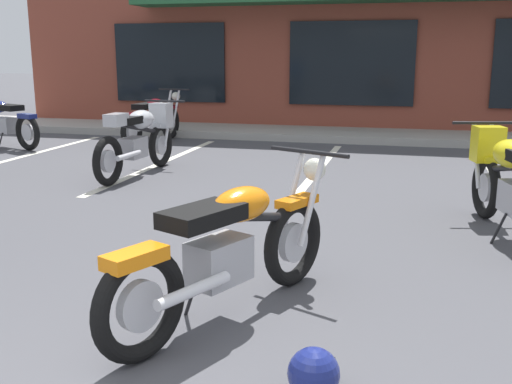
# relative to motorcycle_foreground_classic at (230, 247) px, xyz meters

# --- Properties ---
(ground_plane) EXTENTS (80.00, 80.00, 0.00)m
(ground_plane) POSITION_rel_motorcycle_foreground_classic_xyz_m (-0.22, 1.33, -0.46)
(ground_plane) COLOR #47474C
(sidewalk_kerb) EXTENTS (22.00, 1.80, 0.14)m
(sidewalk_kerb) POSITION_rel_motorcycle_foreground_classic_xyz_m (-0.22, 8.68, -0.39)
(sidewalk_kerb) COLOR #A8A59E
(sidewalk_kerb) RESTS_ON ground_plane
(brick_storefront_building) EXTENTS (15.01, 7.02, 3.49)m
(brick_storefront_building) POSITION_rel_motorcycle_foreground_classic_xyz_m (-0.22, 12.36, 1.29)
(brick_storefront_building) COLOR brown
(brick_storefront_building) RESTS_ON ground_plane
(painted_stall_lines) EXTENTS (9.87, 4.80, 0.01)m
(painted_stall_lines) POSITION_rel_motorcycle_foreground_classic_xyz_m (-0.22, 5.08, -0.46)
(painted_stall_lines) COLOR silver
(painted_stall_lines) RESTS_ON ground_plane
(motorcycle_foreground_classic) EXTENTS (1.14, 1.98, 0.98)m
(motorcycle_foreground_classic) POSITION_rel_motorcycle_foreground_classic_xyz_m (0.00, 0.00, 0.00)
(motorcycle_foreground_classic) COLOR black
(motorcycle_foreground_classic) RESTS_ON ground_plane
(motorcycle_black_cruiser) EXTENTS (2.01, 1.07, 0.98)m
(motorcycle_black_cruiser) POSITION_rel_motorcycle_foreground_classic_xyz_m (-6.08, 5.91, 0.00)
(motorcycle_black_cruiser) COLOR black
(motorcycle_black_cruiser) RESTS_ON ground_plane
(motorcycle_blue_standard) EXTENTS (0.68, 2.11, 0.98)m
(motorcycle_blue_standard) POSITION_rel_motorcycle_foreground_classic_xyz_m (-3.62, 6.94, 0.00)
(motorcycle_blue_standard) COLOR black
(motorcycle_blue_standard) RESTS_ON ground_plane
(motorcycle_green_cafe_racer) EXTENTS (0.66, 2.11, 0.98)m
(motorcycle_green_cafe_racer) POSITION_rel_motorcycle_foreground_classic_xyz_m (-2.59, 4.20, 0.07)
(motorcycle_green_cafe_racer) COLOR black
(motorcycle_green_cafe_racer) RESTS_ON ground_plane
(motorcycle_orange_scrambler) EXTENTS (0.88, 2.08, 0.98)m
(motorcycle_orange_scrambler) POSITION_rel_motorcycle_foreground_classic_xyz_m (1.97, 2.35, 0.07)
(motorcycle_orange_scrambler) COLOR black
(motorcycle_orange_scrambler) RESTS_ON ground_plane
(helmet_on_pavement) EXTENTS (0.26, 0.26, 0.26)m
(helmet_on_pavement) POSITION_rel_motorcycle_foreground_classic_xyz_m (0.67, -0.81, -0.33)
(helmet_on_pavement) COLOR navy
(helmet_on_pavement) RESTS_ON ground_plane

